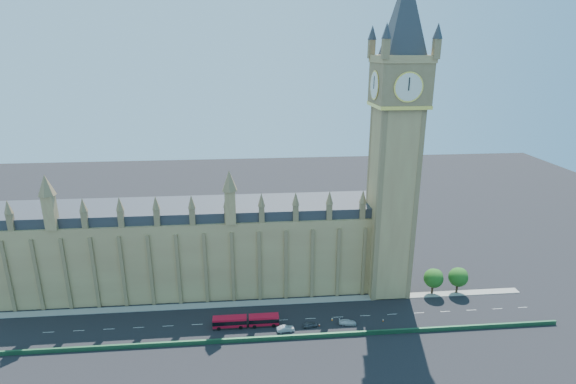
{
  "coord_description": "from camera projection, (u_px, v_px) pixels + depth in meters",
  "views": [
    {
      "loc": [
        -4.49,
        -110.25,
        73.43
      ],
      "look_at": [
        6.47,
        10.0,
        35.01
      ],
      "focal_mm": 28.0,
      "sensor_mm": 36.0,
      "label": 1
    }
  ],
  "objects": [
    {
      "name": "kerb_north",
      "position": [
        267.0,
        303.0,
        136.27
      ],
      "size": [
        160.0,
        3.0,
        0.16
      ],
      "primitive_type": "cube",
      "color": "gray",
      "rests_on": "ground"
    },
    {
      "name": "car_grey",
      "position": [
        310.0,
        325.0,
        124.29
      ],
      "size": [
        4.14,
        2.05,
        1.36
      ],
      "primitive_type": "imported",
      "rotation": [
        0.0,
        0.0,
        1.69
      ],
      "color": "#46484E",
      "rests_on": "ground"
    },
    {
      "name": "tree_east_far",
      "position": [
        459.0,
        277.0,
        140.35
      ],
      "size": [
        6.0,
        6.0,
        8.5
      ],
      "color": "#382619",
      "rests_on": "ground"
    },
    {
      "name": "red_bus",
      "position": [
        246.0,
        321.0,
        124.28
      ],
      "size": [
        18.28,
        2.97,
        3.1
      ],
      "rotation": [
        0.0,
        0.0,
        0.0
      ],
      "color": "red",
      "rests_on": "ground"
    },
    {
      "name": "cone_d",
      "position": [
        348.0,
        321.0,
        126.69
      ],
      "size": [
        0.53,
        0.53,
        0.7
      ],
      "rotation": [
        0.0,
        0.0,
        -0.25
      ],
      "color": "black",
      "rests_on": "ground"
    },
    {
      "name": "cone_c",
      "position": [
        383.0,
        320.0,
        126.92
      ],
      "size": [
        0.55,
        0.55,
        0.66
      ],
      "rotation": [
        0.0,
        0.0,
        0.44
      ],
      "color": "black",
      "rests_on": "ground"
    },
    {
      "name": "car_silver",
      "position": [
        286.0,
        329.0,
        122.31
      ],
      "size": [
        4.9,
        2.16,
        1.57
      ],
      "primitive_type": "imported",
      "rotation": [
        0.0,
        0.0,
        1.68
      ],
      "color": "#B5B9BE",
      "rests_on": "ground"
    },
    {
      "name": "palace_westminster",
      "position": [
        186.0,
        247.0,
        141.79
      ],
      "size": [
        120.0,
        20.0,
        28.0
      ],
      "color": "#A17A4E",
      "rests_on": "ground"
    },
    {
      "name": "cone_a",
      "position": [
        319.0,
        325.0,
        124.78
      ],
      "size": [
        0.5,
        0.5,
        0.67
      ],
      "rotation": [
        0.0,
        0.0,
        -0.22
      ],
      "color": "black",
      "rests_on": "ground"
    },
    {
      "name": "cone_b",
      "position": [
        332.0,
        319.0,
        127.4
      ],
      "size": [
        0.54,
        0.54,
        0.76
      ],
      "rotation": [
        0.0,
        0.0,
        0.14
      ],
      "color": "black",
      "rests_on": "ground"
    },
    {
      "name": "ground",
      "position": [
        269.0,
        321.0,
        127.28
      ],
      "size": [
        400.0,
        400.0,
        0.0
      ],
      "primitive_type": "plane",
      "color": "black",
      "rests_on": "ground"
    },
    {
      "name": "car_white",
      "position": [
        348.0,
        322.0,
        125.32
      ],
      "size": [
        5.05,
        2.61,
        1.4
      ],
      "primitive_type": "imported",
      "rotation": [
        0.0,
        0.0,
        1.43
      ],
      "color": "silver",
      "rests_on": "ground"
    },
    {
      "name": "bridge_parapet",
      "position": [
        270.0,
        338.0,
        118.55
      ],
      "size": [
        160.0,
        0.6,
        1.2
      ],
      "primitive_type": "cube",
      "color": "#1E4C2D",
      "rests_on": "ground"
    },
    {
      "name": "tree_east_near",
      "position": [
        434.0,
        278.0,
        139.65
      ],
      "size": [
        6.0,
        6.0,
        8.5
      ],
      "color": "#382619",
      "rests_on": "ground"
    },
    {
      "name": "elizabeth_tower",
      "position": [
        397.0,
        119.0,
        127.3
      ],
      "size": [
        20.59,
        20.59,
        105.0
      ],
      "color": "#A17A4E",
      "rests_on": "ground"
    }
  ]
}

